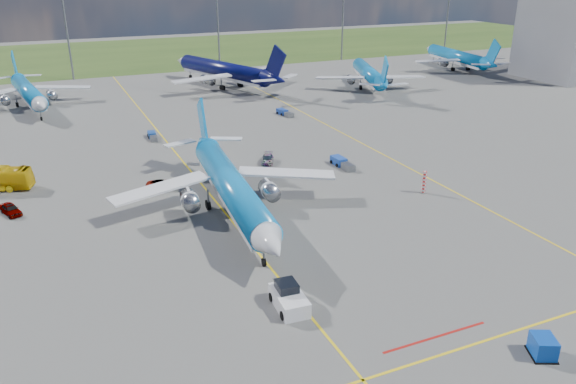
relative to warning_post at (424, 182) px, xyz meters
name	(u,v)px	position (x,y,z in m)	size (l,w,h in m)	color
ground	(262,258)	(-26.00, -8.00, -1.50)	(400.00, 400.00, 0.00)	#545451
grass_strip	(96,56)	(-26.00, 142.00, -1.50)	(400.00, 80.00, 0.01)	#2D4719
taxiway_lines	(194,173)	(-25.83, 19.70, -1.49)	(60.25, 160.00, 0.02)	yellow
floodlight_masts	(146,27)	(-16.00, 102.00, 11.06)	(202.20, 0.50, 22.70)	slate
warning_post	(424,182)	(0.00, 0.00, 0.00)	(0.50, 0.50, 3.00)	red
bg_jet_nnw	(31,108)	(-46.77, 72.59, -1.50)	(28.20, 37.01, 9.69)	#0D78C3
bg_jet_n	(224,87)	(-2.72, 77.09, -1.50)	(33.76, 44.32, 11.61)	#070A41
bg_jet_ne	(368,87)	(29.37, 61.98, -1.50)	(28.36, 37.22, 9.75)	#0D78C3
bg_jet_ene	(455,69)	(66.09, 74.11, -1.50)	(29.51, 38.73, 10.14)	#0D78C3
main_airliner	(233,214)	(-25.31, 3.60, -1.50)	(30.15, 39.57, 10.36)	#0D78C3
pushback_tug	(289,298)	(-27.10, -17.15, -0.62)	(2.71, 6.51, 2.18)	silver
uld_container	(543,346)	(-11.90, -31.16, -0.68)	(1.64, 2.05, 1.64)	#0B3EA4
service_car_a	(11,209)	(-49.79, 14.49, -0.84)	(1.56, 3.87, 1.32)	#999999
service_car_b	(162,185)	(-31.24, 15.40, -0.90)	(1.99, 4.32, 1.20)	#999999
service_car_c	(268,159)	(-14.35, 19.50, -0.89)	(1.72, 4.24, 1.23)	#999999
baggage_tug_w	(342,163)	(-4.78, 13.53, -0.95)	(1.58, 5.26, 1.17)	#1A41A1
baggage_tug_c	(152,136)	(-27.80, 39.53, -1.04)	(1.46, 4.44, 0.98)	navy
baggage_tug_e	(285,113)	(-0.33, 45.15, -1.01)	(2.08, 4.84, 1.05)	navy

